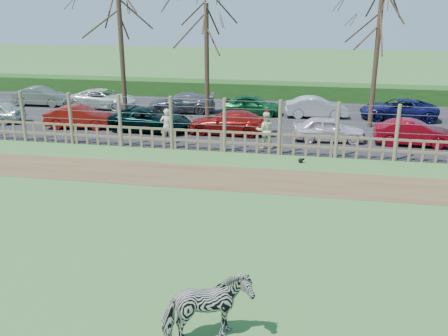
% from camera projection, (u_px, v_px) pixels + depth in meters
% --- Properties ---
extents(ground, '(120.00, 120.00, 0.00)m').
position_uv_depth(ground, '(178.00, 225.00, 15.54)').
color(ground, '#5F9546').
rests_on(ground, ground).
extents(dirt_strip, '(34.00, 2.80, 0.01)m').
position_uv_depth(dirt_strip, '(208.00, 177.00, 19.73)').
color(dirt_strip, brown).
rests_on(dirt_strip, ground).
extents(asphalt, '(44.00, 13.00, 0.04)m').
position_uv_depth(asphalt, '(245.00, 120.00, 29.04)').
color(asphalt, '#232326').
rests_on(asphalt, ground).
extents(hedge, '(46.00, 2.00, 1.10)m').
position_uv_depth(hedge, '(259.00, 90.00, 35.39)').
color(hedge, '#1E4716').
rests_on(hedge, ground).
extents(fence, '(30.16, 0.16, 2.50)m').
position_uv_depth(fence, '(224.00, 135.00, 22.73)').
color(fence, brown).
rests_on(fence, ground).
extents(tree_left, '(4.80, 4.80, 7.88)m').
position_uv_depth(tree_left, '(120.00, 20.00, 26.50)').
color(tree_left, '#3D2B1E').
rests_on(tree_left, ground).
extents(tree_mid, '(4.80, 4.80, 6.83)m').
position_uv_depth(tree_mid, '(207.00, 35.00, 26.90)').
color(tree_mid, '#3D2B1E').
rests_on(tree_mid, ground).
extents(tree_right, '(4.80, 4.80, 7.35)m').
position_uv_depth(tree_right, '(379.00, 29.00, 25.69)').
color(tree_right, '#3D2B1E').
rests_on(tree_right, ground).
extents(zebra, '(1.96, 1.60, 1.51)m').
position_uv_depth(zebra, '(207.00, 310.00, 10.00)').
color(zebra, gray).
rests_on(zebra, ground).
extents(visitor_a, '(0.71, 0.55, 1.72)m').
position_uv_depth(visitor_a, '(167.00, 126.00, 23.86)').
color(visitor_a, beige).
rests_on(visitor_a, asphalt).
extents(visitor_b, '(0.96, 0.82, 1.72)m').
position_uv_depth(visitor_b, '(265.00, 130.00, 23.12)').
color(visitor_b, beige).
rests_on(visitor_b, asphalt).
extents(crow, '(0.27, 0.20, 0.22)m').
position_uv_depth(crow, '(301.00, 160.00, 21.41)').
color(crow, black).
rests_on(crow, ground).
extents(car_1, '(3.77, 1.71, 1.20)m').
position_uv_depth(car_1, '(80.00, 117.00, 26.96)').
color(car_1, maroon).
rests_on(car_1, asphalt).
extents(car_2, '(4.45, 2.31, 1.20)m').
position_uv_depth(car_2, '(150.00, 120.00, 26.36)').
color(car_2, black).
rests_on(car_2, asphalt).
extents(car_3, '(4.14, 1.69, 1.20)m').
position_uv_depth(car_3, '(228.00, 122.00, 25.76)').
color(car_3, maroon).
rests_on(car_3, asphalt).
extents(car_4, '(3.59, 1.60, 1.20)m').
position_uv_depth(car_4, '(329.00, 129.00, 24.46)').
color(car_4, white).
rests_on(car_4, asphalt).
extents(car_5, '(3.68, 1.39, 1.20)m').
position_uv_depth(car_5, '(413.00, 133.00, 23.74)').
color(car_5, maroon).
rests_on(car_5, asphalt).
extents(car_7, '(3.68, 1.37, 1.20)m').
position_uv_depth(car_7, '(41.00, 96.00, 32.69)').
color(car_7, '#5C6A5B').
rests_on(car_7, asphalt).
extents(car_8, '(4.43, 2.25, 1.20)m').
position_uv_depth(car_8, '(104.00, 99.00, 31.91)').
color(car_8, silver).
rests_on(car_8, asphalt).
extents(car_9, '(4.30, 2.16, 1.20)m').
position_uv_depth(car_9, '(182.00, 103.00, 30.68)').
color(car_9, slate).
rests_on(car_9, asphalt).
extents(car_10, '(3.58, 1.56, 1.20)m').
position_uv_depth(car_10, '(252.00, 105.00, 30.10)').
color(car_10, '#0E5323').
rests_on(car_10, asphalt).
extents(car_11, '(3.76, 1.68, 1.20)m').
position_uv_depth(car_11, '(317.00, 107.00, 29.39)').
color(car_11, silver).
rests_on(car_11, asphalt).
extents(car_12, '(4.34, 2.05, 1.20)m').
position_uv_depth(car_12, '(398.00, 109.00, 28.83)').
color(car_12, '#131450').
rests_on(car_12, asphalt).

